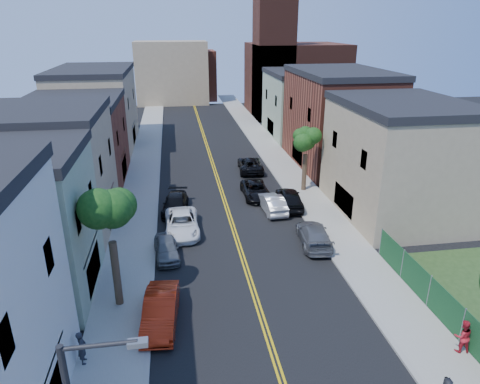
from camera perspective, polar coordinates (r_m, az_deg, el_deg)
name	(u,v)px	position (r m, az deg, el deg)	size (l,w,h in m)	color
sidewalk_left	(143,166)	(50.16, -12.67, 3.32)	(3.20, 100.00, 0.15)	gray
sidewalk_right	(279,160)	(51.47, 5.18, 4.23)	(3.20, 100.00, 0.15)	gray
curb_left	(159,166)	(50.06, -10.67, 3.44)	(0.30, 100.00, 0.15)	gray
curb_right	(265,161)	(51.09, 3.26, 4.15)	(0.30, 100.00, 0.15)	gray
bldg_left_palegrn	(6,231)	(27.86, -28.62, -4.59)	(9.00, 8.00, 8.50)	gray
bldg_left_tan_near	(46,175)	(35.75, -24.28, 2.02)	(9.00, 10.00, 9.00)	#998466
bldg_left_brick	(76,144)	(46.14, -20.93, 5.93)	(9.00, 12.00, 8.00)	brown
bldg_left_tan_far	(96,110)	(59.42, -18.49, 10.20)	(9.00, 16.00, 9.50)	#998466
bldg_right_tan	(398,162)	(38.09, 20.21, 3.73)	(9.00, 12.00, 9.00)	#998466
bldg_right_brick	(337,121)	(50.23, 12.78, 9.17)	(9.00, 14.00, 10.00)	brown
bldg_right_palegrn	(302,106)	(63.35, 8.15, 11.25)	(9.00, 12.00, 8.50)	gray
church	(291,73)	(77.93, 6.72, 15.43)	(16.20, 14.20, 22.60)	#4C2319
backdrop_left	(172,73)	(90.14, -9.01, 15.32)	(14.00, 8.00, 12.00)	#998466
backdrop_center	(191,75)	(94.32, -6.48, 15.09)	(10.00, 8.00, 10.00)	brown
fence_right	(445,308)	(26.14, 25.46, -13.68)	(0.04, 15.00, 1.90)	#143F1E
tree_left_mid	(108,200)	(23.62, -17.10, -1.04)	(5.20, 5.20, 9.29)	#3D2D1E
tree_right_far	(307,133)	(40.71, 8.83, 7.73)	(4.40, 4.40, 8.03)	#3D2D1E
red_sedan	(161,310)	(24.43, -10.47, -15.16)	(1.71, 4.91, 1.62)	#AA220B
white_pickup	(182,223)	(33.77, -7.70, -4.14)	(2.54, 5.52, 1.53)	white
grey_car_left	(166,248)	(30.56, -9.71, -7.33)	(1.61, 4.01, 1.37)	#55595D
black_car_left	(175,204)	(37.54, -8.56, -1.57)	(2.00, 4.93, 1.43)	black
grey_car_right	(314,235)	(32.23, 9.76, -5.61)	(2.09, 5.15, 1.49)	#53555A
black_car_right	(289,198)	(38.24, 6.55, -0.79)	(2.02, 5.03, 1.71)	black
silver_car_right	(272,203)	(37.29, 4.28, -1.46)	(1.61, 4.62, 1.52)	#B8BAC1
dark_car_right_far	(250,164)	(47.42, 1.36, 3.66)	(2.51, 5.44, 1.51)	black
black_suv_lane	(256,190)	(40.24, 2.09, 0.25)	(2.30, 4.99, 1.39)	black
pedestrian_left	(82,348)	(22.80, -20.19, -18.76)	(0.63, 0.41, 1.72)	#222329
pedestrian_right	(463,336)	(24.62, 27.38, -16.58)	(0.86, 0.67, 1.77)	red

